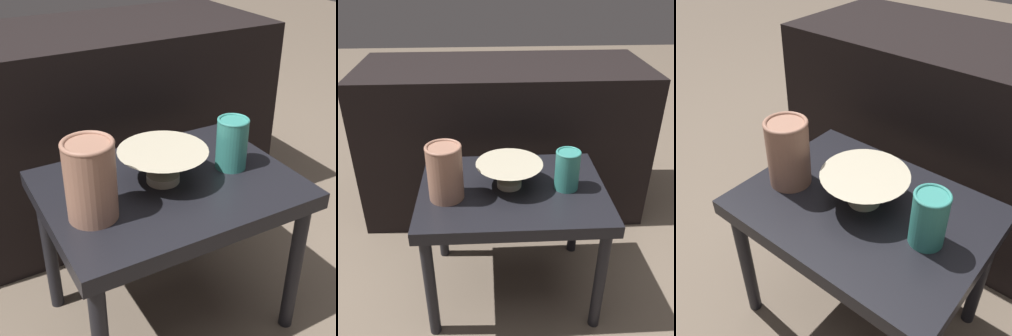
# 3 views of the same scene
# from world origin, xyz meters

# --- Properties ---
(ground_plane) EXTENTS (8.00, 8.00, 0.00)m
(ground_plane) POSITION_xyz_m (0.00, 0.00, 0.00)
(ground_plane) COLOR #6B5B4C
(table) EXTENTS (0.60, 0.44, 0.43)m
(table) POSITION_xyz_m (0.00, 0.00, 0.38)
(table) COLOR black
(table) RESTS_ON ground_plane
(couch_backdrop) EXTENTS (1.23, 0.50, 0.67)m
(couch_backdrop) POSITION_xyz_m (0.00, 0.59, 0.34)
(couch_backdrop) COLOR black
(couch_backdrop) RESTS_ON ground_plane
(bowl) EXTENTS (0.21, 0.21, 0.08)m
(bowl) POSITION_xyz_m (-0.01, 0.01, 0.48)
(bowl) COLOR #B2A88E
(bowl) RESTS_ON table
(vase_textured_left) EXTENTS (0.11, 0.11, 0.18)m
(vase_textured_left) POSITION_xyz_m (-0.21, -0.04, 0.52)
(vase_textured_left) COLOR #996B56
(vase_textured_left) RESTS_ON table
(vase_colorful_right) EXTENTS (0.08, 0.08, 0.13)m
(vase_colorful_right) POSITION_xyz_m (0.17, -0.01, 0.50)
(vase_colorful_right) COLOR teal
(vase_colorful_right) RESTS_ON table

